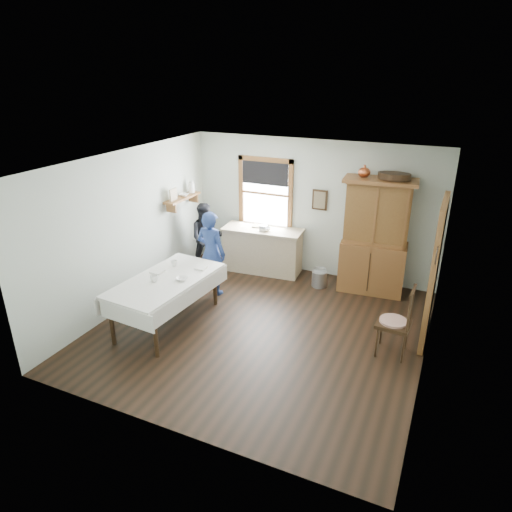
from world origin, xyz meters
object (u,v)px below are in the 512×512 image
spindle_chair (394,320)px  figure_dark (207,240)px  dining_table (167,301)px  wicker_basket (354,285)px  pail (319,279)px  work_counter (262,250)px  woman_blue (211,256)px  china_hutch (375,237)px

spindle_chair → figure_dark: 4.27m
dining_table → figure_dark: size_ratio=1.51×
wicker_basket → figure_dark: figure_dark is taller
pail → figure_dark: (-2.36, -0.21, 0.51)m
work_counter → woman_blue: bearing=-114.2°
wicker_basket → work_counter: bearing=177.0°
china_hutch → spindle_chair: bearing=-75.0°
china_hutch → woman_blue: size_ratio=1.46×
spindle_chair → pail: size_ratio=3.53×
work_counter → spindle_chair: size_ratio=1.46×
wicker_basket → figure_dark: 3.08m
pail → work_counter: bearing=170.7°
pail → woman_blue: 2.14m
pail → woman_blue: size_ratio=0.21×
wicker_basket → china_hutch: bearing=22.8°
wicker_basket → woman_blue: 2.75m
work_counter → pail: (1.30, -0.21, -0.30)m
spindle_chair → wicker_basket: spindle_chair is taller
spindle_chair → work_counter: bearing=149.9°
china_hutch → spindle_chair: china_hutch is taller
work_counter → wicker_basket: work_counter is taller
work_counter → pail: work_counter is taller
work_counter → wicker_basket: size_ratio=4.75×
work_counter → dining_table: size_ratio=0.80×
pail → figure_dark: size_ratio=0.24×
dining_table → pail: (1.87, 2.36, -0.25)m
pail → dining_table: bearing=-128.4°
china_hutch → wicker_basket: 1.02m
work_counter → spindle_chair: (2.93, -1.93, 0.09)m
china_hutch → pail: china_hutch is taller
wicker_basket → woman_blue: bearing=-153.6°
china_hutch → work_counter: bearing=175.6°
china_hutch → spindle_chair: size_ratio=1.96×
dining_table → woman_blue: woman_blue is taller
woman_blue → pail: bearing=-143.8°
work_counter → china_hutch: (2.22, 0.02, 0.62)m
pail → woman_blue: (-1.75, -1.08, 0.58)m
wicker_basket → spindle_chair: bearing=-61.6°
dining_table → figure_dark: figure_dark is taller
work_counter → china_hutch: 2.31m
pail → figure_dark: 2.42m
china_hutch → pail: size_ratio=6.91×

